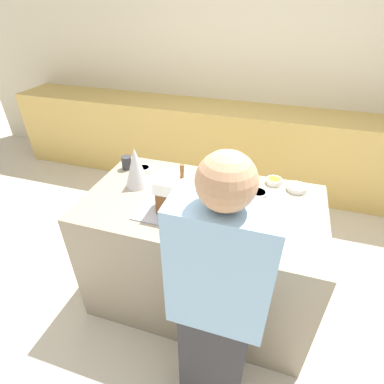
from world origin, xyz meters
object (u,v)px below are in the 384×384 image
(candy_bowl_behind_tray, at_px, (258,194))
(candy_bowl_near_tray_right, at_px, (297,188))
(person, at_px, (217,307))
(gingerbread_house, at_px, (173,194))
(candy_bowl_near_tray_left, at_px, (215,180))
(candy_bowl_front_corner, at_px, (144,170))
(decorative_tree, at_px, (136,167))
(baking_tray, at_px, (174,210))
(candy_bowl_far_right, at_px, (274,181))
(candy_bowl_beside_tree, at_px, (183,179))
(mug, at_px, (127,163))

(candy_bowl_behind_tray, xyz_separation_m, candy_bowl_near_tray_right, (0.25, 0.15, -0.00))
(candy_bowl_behind_tray, distance_m, person, 0.86)
(gingerbread_house, xyz_separation_m, candy_bowl_near_tray_left, (0.17, 0.39, -0.10))
(gingerbread_house, bearing_deg, candy_bowl_front_corner, 135.70)
(gingerbread_house, height_order, decorative_tree, gingerbread_house)
(baking_tray, bearing_deg, candy_bowl_near_tray_left, 66.15)
(gingerbread_house, relative_size, candy_bowl_near_tray_left, 3.43)
(baking_tray, height_order, candy_bowl_front_corner, candy_bowl_front_corner)
(baking_tray, xyz_separation_m, candy_bowl_front_corner, (-0.38, 0.37, 0.02))
(candy_bowl_far_right, distance_m, candy_bowl_front_corner, 0.96)
(gingerbread_house, height_order, candy_bowl_near_tray_left, gingerbread_house)
(baking_tray, relative_size, candy_bowl_front_corner, 4.36)
(baking_tray, height_order, person, person)
(candy_bowl_beside_tree, bearing_deg, mug, 173.27)
(candy_bowl_far_right, bearing_deg, person, -98.77)
(candy_bowl_behind_tray, relative_size, mug, 1.25)
(candy_bowl_behind_tray, distance_m, candy_bowl_far_right, 0.22)
(decorative_tree, height_order, candy_bowl_near_tray_right, decorative_tree)
(gingerbread_house, bearing_deg, mug, 143.26)
(candy_bowl_near_tray_left, height_order, candy_bowl_front_corner, candy_bowl_near_tray_left)
(candy_bowl_beside_tree, xyz_separation_m, mug, (-0.48, 0.06, 0.03))
(candy_bowl_far_right, height_order, candy_bowl_near_tray_right, candy_bowl_far_right)
(candy_bowl_far_right, xyz_separation_m, candy_bowl_near_tray_right, (0.16, -0.04, -0.00))
(candy_bowl_beside_tree, xyz_separation_m, candy_bowl_near_tray_left, (0.22, 0.04, 0.01))
(gingerbread_house, bearing_deg, candy_bowl_near_tray_left, 66.18)
(decorative_tree, bearing_deg, candy_bowl_front_corner, 101.38)
(candy_bowl_near_tray_left, bearing_deg, person, -75.59)
(baking_tray, relative_size, candy_bowl_beside_tree, 4.90)
(baking_tray, distance_m, mug, 0.66)
(decorative_tree, distance_m, candy_bowl_near_tray_right, 1.11)
(candy_bowl_beside_tree, bearing_deg, candy_bowl_behind_tray, -2.86)
(gingerbread_house, distance_m, candy_bowl_near_tray_right, 0.87)
(candy_bowl_near_tray_left, bearing_deg, candy_bowl_behind_tray, -13.05)
(decorative_tree, distance_m, candy_bowl_beside_tree, 0.35)
(candy_bowl_behind_tray, bearing_deg, gingerbread_house, -146.66)
(candy_bowl_near_tray_right, bearing_deg, candy_bowl_far_right, 164.76)
(baking_tray, distance_m, candy_bowl_front_corner, 0.53)
(candy_bowl_near_tray_right, distance_m, candy_bowl_front_corner, 1.11)
(gingerbread_house, relative_size, candy_bowl_near_tray_right, 2.39)
(candy_bowl_beside_tree, relative_size, candy_bowl_front_corner, 0.89)
(gingerbread_house, distance_m, candy_bowl_far_right, 0.77)
(candy_bowl_near_tray_right, bearing_deg, mug, -176.77)
(mug, bearing_deg, candy_bowl_front_corner, -9.64)
(mug, xyz_separation_m, person, (0.94, -0.93, -0.13))
(baking_tray, bearing_deg, candy_bowl_near_tray_right, 32.81)
(candy_bowl_beside_tree, relative_size, candy_bowl_near_tray_right, 0.71)
(candy_bowl_behind_tray, height_order, mug, mug)
(mug, bearing_deg, decorative_tree, -46.34)
(baking_tray, relative_size, candy_bowl_behind_tray, 3.62)
(candy_bowl_near_tray_right, relative_size, person, 0.08)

